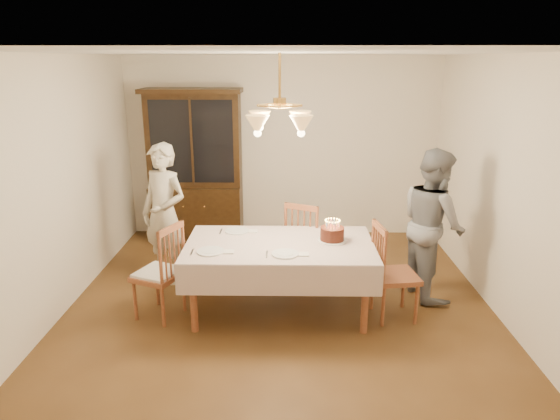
{
  "coord_description": "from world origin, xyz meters",
  "views": [
    {
      "loc": [
        0.07,
        -4.72,
        2.55
      ],
      "look_at": [
        0.0,
        0.2,
        1.05
      ],
      "focal_mm": 32.0,
      "sensor_mm": 36.0,
      "label": 1
    }
  ],
  "objects_px": {
    "china_hutch": "(195,169)",
    "birthday_cake": "(332,234)",
    "chair_far_side": "(307,246)",
    "elderly_woman": "(164,214)",
    "dining_table": "(280,250)"
  },
  "relations": [
    {
      "from": "china_hutch",
      "to": "birthday_cake",
      "type": "height_order",
      "value": "china_hutch"
    },
    {
      "from": "chair_far_side",
      "to": "birthday_cake",
      "type": "distance_m",
      "value": 0.79
    },
    {
      "from": "china_hutch",
      "to": "elderly_woman",
      "type": "bearing_deg",
      "value": -94.06
    },
    {
      "from": "dining_table",
      "to": "elderly_woman",
      "type": "xyz_separation_m",
      "value": [
        -1.35,
        0.76,
        0.14
      ]
    },
    {
      "from": "china_hutch",
      "to": "chair_far_side",
      "type": "distance_m",
      "value": 2.25
    },
    {
      "from": "china_hutch",
      "to": "elderly_woman",
      "type": "xyz_separation_m",
      "value": [
        -0.11,
        -1.49,
        -0.22
      ]
    },
    {
      "from": "dining_table",
      "to": "birthday_cake",
      "type": "distance_m",
      "value": 0.56
    },
    {
      "from": "china_hutch",
      "to": "chair_far_side",
      "type": "bearing_deg",
      "value": -44.52
    },
    {
      "from": "china_hutch",
      "to": "chair_far_side",
      "type": "relative_size",
      "value": 2.16
    },
    {
      "from": "china_hutch",
      "to": "birthday_cake",
      "type": "xyz_separation_m",
      "value": [
        1.78,
        -2.18,
        -0.21
      ]
    },
    {
      "from": "chair_far_side",
      "to": "dining_table",
      "type": "bearing_deg",
      "value": -112.53
    },
    {
      "from": "china_hutch",
      "to": "birthday_cake",
      "type": "bearing_deg",
      "value": -50.76
    },
    {
      "from": "chair_far_side",
      "to": "birthday_cake",
      "type": "relative_size",
      "value": 3.33
    },
    {
      "from": "elderly_woman",
      "to": "dining_table",
      "type": "bearing_deg",
      "value": -2.11
    },
    {
      "from": "dining_table",
      "to": "china_hutch",
      "type": "relative_size",
      "value": 0.88
    }
  ]
}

